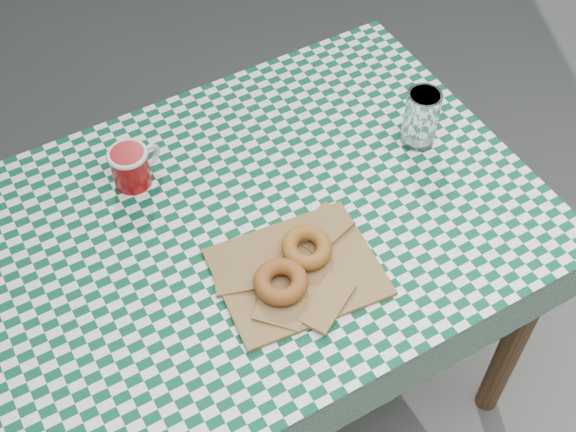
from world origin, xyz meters
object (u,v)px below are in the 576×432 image
object	(u,v)px
coffee_mug	(130,167)
drinking_glass	(421,118)
paper_bag	(298,271)
table	(245,323)

from	to	relation	value
coffee_mug	drinking_glass	xyz separation A→B (m)	(0.61, -0.16, 0.02)
paper_bag	coffee_mug	size ratio (longest dim) A/B	1.93
coffee_mug	table	bearing A→B (deg)	-73.46
table	paper_bag	distance (m)	0.42
coffee_mug	paper_bag	bearing A→B (deg)	-78.90
paper_bag	drinking_glass	distance (m)	0.45
table	paper_bag	world-z (taller)	paper_bag
coffee_mug	drinking_glass	world-z (taller)	drinking_glass
table	coffee_mug	bearing A→B (deg)	121.39
paper_bag	coffee_mug	xyz separation A→B (m)	(-0.21, 0.37, 0.04)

